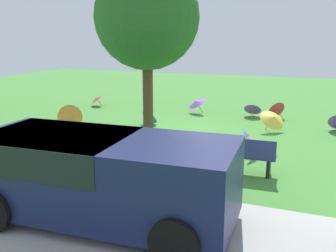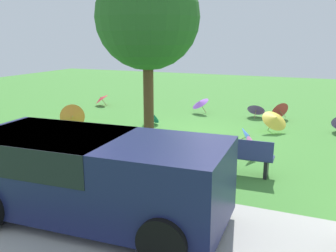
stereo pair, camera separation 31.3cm
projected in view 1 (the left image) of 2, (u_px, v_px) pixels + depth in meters
The scene contains 15 objects.
ground at pixel (184, 134), 12.69m from camera, with size 40.00×40.00×0.00m, color #478C38.
road_strip at pixel (67, 216), 6.89m from camera, with size 40.00×3.51×0.01m, color #B2AFA8.
van_dark at pixel (96, 171), 6.62m from camera, with size 4.69×2.32×1.53m.
park_bench at pixel (241, 155), 8.94m from camera, with size 1.62×0.54×0.90m.
shade_tree at pixel (147, 18), 11.07m from camera, with size 3.12×3.12×5.33m.
parasol_orange_0 at pixel (70, 117), 13.25m from camera, with size 0.89×0.88×0.88m.
parasol_purple_0 at pixel (197, 102), 15.96m from camera, with size 1.03×1.04×0.73m.
parasol_teal_0 at pixel (151, 116), 14.02m from camera, with size 0.80×0.73×0.62m.
parasol_yellow_0 at pixel (273, 118), 12.85m from camera, with size 1.18×1.18×0.82m.
parasol_red_1 at pixel (97, 99), 17.66m from camera, with size 0.89×0.93×0.61m.
parasol_teal_3 at pixel (42, 125), 11.98m from camera, with size 1.22×1.22×0.82m.
parasol_blue_1 at pixel (248, 136), 11.36m from camera, with size 0.65×0.67×0.58m.
parasol_pink_1 at pixel (254, 147), 10.12m from camera, with size 0.57×0.67×0.65m.
parasol_purple_3 at pixel (253, 108), 15.32m from camera, with size 0.72×0.63×0.64m.
parasol_red_2 at pixel (275, 109), 15.00m from camera, with size 0.84×0.84×0.73m.
Camera 1 is at (-4.06, 11.60, 3.23)m, focal length 40.12 mm.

